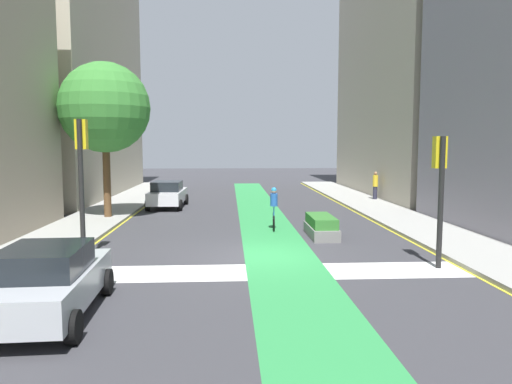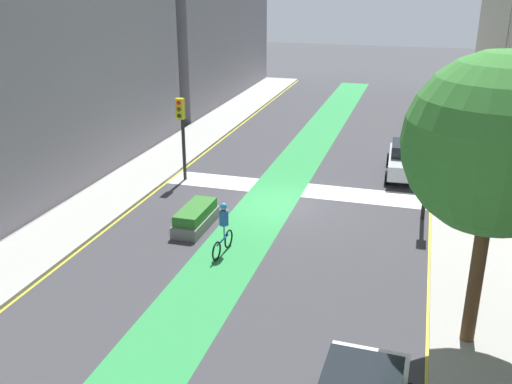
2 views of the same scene
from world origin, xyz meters
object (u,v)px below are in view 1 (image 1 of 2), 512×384
(median_planter, at_px, (321,227))
(car_silver_left_near, at_px, (47,281))
(car_white_left_far, at_px, (168,194))
(cyclist_in_lane, at_px, (274,207))
(street_tree_near, at_px, (105,108))
(traffic_signal_near_left, at_px, (82,162))
(traffic_signal_near_right, at_px, (440,176))
(pedestrian_sidewalk_right_a, at_px, (375,185))

(median_planter, bearing_deg, car_silver_left_near, -131.17)
(car_white_left_far, bearing_deg, cyclist_in_lane, -53.89)
(car_silver_left_near, relative_size, street_tree_near, 0.57)
(street_tree_near, bearing_deg, traffic_signal_near_left, -81.06)
(traffic_signal_near_left, xyz_separation_m, car_white_left_far, (1.10, 12.55, -2.34))
(traffic_signal_near_right, bearing_deg, pedestrian_sidewalk_right_a, 78.90)
(cyclist_in_lane, bearing_deg, street_tree_near, 157.80)
(traffic_signal_near_right, distance_m, median_planter, 6.03)
(cyclist_in_lane, relative_size, street_tree_near, 0.25)
(traffic_signal_near_right, height_order, pedestrian_sidewalk_right_a, traffic_signal_near_right)
(street_tree_near, distance_m, median_planter, 12.01)
(pedestrian_sidewalk_right_a, distance_m, median_planter, 13.18)
(car_silver_left_near, bearing_deg, median_planter, 48.83)
(cyclist_in_lane, distance_m, street_tree_near, 9.68)
(street_tree_near, bearing_deg, car_silver_left_near, -81.09)
(car_silver_left_near, relative_size, pedestrian_sidewalk_right_a, 2.37)
(traffic_signal_near_left, distance_m, car_silver_left_near, 5.98)
(pedestrian_sidewalk_right_a, bearing_deg, traffic_signal_near_right, -101.10)
(street_tree_near, relative_size, median_planter, 2.88)
(pedestrian_sidewalk_right_a, xyz_separation_m, median_planter, (-5.85, -11.79, -0.67))
(traffic_signal_near_right, relative_size, pedestrian_sidewalk_right_a, 2.18)
(car_silver_left_near, distance_m, car_white_left_far, 17.99)
(car_white_left_far, height_order, pedestrian_sidewalk_right_a, pedestrian_sidewalk_right_a)
(traffic_signal_near_right, height_order, car_white_left_far, traffic_signal_near_right)
(traffic_signal_near_left, bearing_deg, cyclist_in_lane, 36.63)
(traffic_signal_near_right, relative_size, street_tree_near, 0.52)
(median_planter, bearing_deg, cyclist_in_lane, 134.94)
(traffic_signal_near_right, distance_m, car_silver_left_near, 10.96)
(cyclist_in_lane, distance_m, pedestrian_sidewalk_right_a, 12.59)
(car_white_left_far, distance_m, median_planter, 11.88)
(cyclist_in_lane, xyz_separation_m, median_planter, (1.75, -1.75, -0.57))
(traffic_signal_near_right, xyz_separation_m, street_tree_near, (-12.26, 9.90, 2.69))
(traffic_signal_near_right, bearing_deg, median_planter, 117.66)
(cyclist_in_lane, bearing_deg, median_planter, -45.06)
(car_white_left_far, bearing_deg, traffic_signal_near_left, -94.99)
(traffic_signal_near_left, distance_m, cyclist_in_lane, 8.56)
(cyclist_in_lane, bearing_deg, traffic_signal_near_left, -143.37)
(median_planter, bearing_deg, car_white_left_far, 127.94)
(traffic_signal_near_right, distance_m, street_tree_near, 15.99)
(car_silver_left_near, height_order, median_planter, car_silver_left_near)
(car_white_left_far, xyz_separation_m, cyclist_in_lane, (5.55, -7.61, 0.17))
(traffic_signal_near_right, height_order, median_planter, traffic_signal_near_right)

